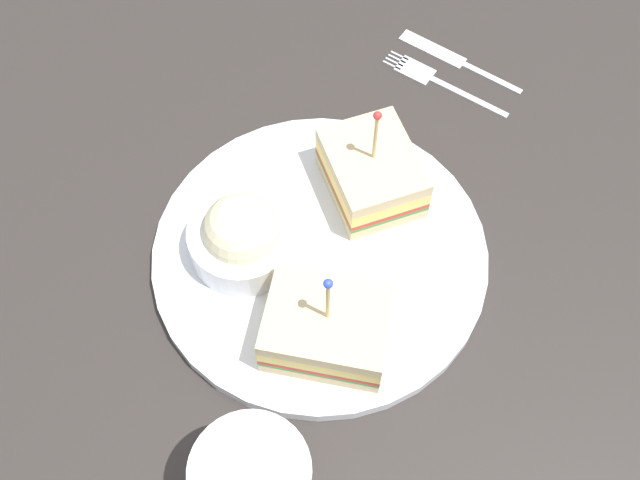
% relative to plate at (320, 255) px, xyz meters
% --- Properties ---
extents(ground_plane, '(1.18, 1.18, 0.02)m').
position_rel_plate_xyz_m(ground_plane, '(0.00, 0.00, -0.02)').
color(ground_plane, '#2D2826').
extents(plate, '(0.28, 0.28, 0.01)m').
position_rel_plate_xyz_m(plate, '(0.00, 0.00, 0.00)').
color(plate, white).
rests_on(plate, ground_plane).
extents(sandwich_half_front, '(0.11, 0.12, 0.10)m').
position_rel_plate_xyz_m(sandwich_half_front, '(0.05, 0.06, 0.03)').
color(sandwich_half_front, beige).
rests_on(sandwich_half_front, plate).
extents(sandwich_half_back, '(0.10, 0.11, 0.10)m').
position_rel_plate_xyz_m(sandwich_half_back, '(-0.08, -0.01, 0.03)').
color(sandwich_half_back, beige).
rests_on(sandwich_half_back, plate).
extents(coleslaw_bowl, '(0.09, 0.09, 0.06)m').
position_rel_plate_xyz_m(coleslaw_bowl, '(0.04, -0.04, 0.03)').
color(coleslaw_bowl, white).
rests_on(coleslaw_bowl, plate).
extents(fork, '(0.04, 0.13, 0.00)m').
position_rel_plate_xyz_m(fork, '(-0.22, -0.07, -0.00)').
color(fork, silver).
rests_on(fork, ground_plane).
extents(knife, '(0.04, 0.13, 0.00)m').
position_rel_plate_xyz_m(knife, '(-0.25, -0.07, -0.00)').
color(knife, silver).
rests_on(knife, ground_plane).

